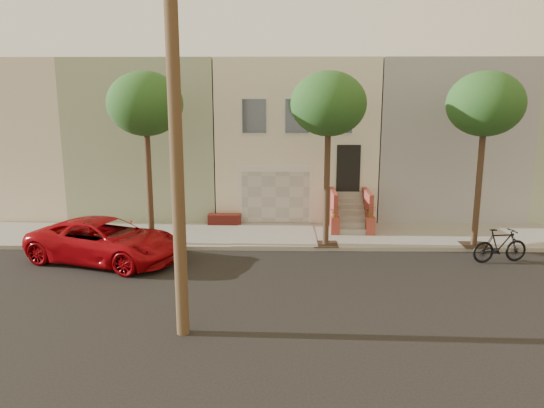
{
  "coord_description": "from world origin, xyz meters",
  "views": [
    {
      "loc": [
        -0.68,
        -14.52,
        5.55
      ],
      "look_at": [
        -0.98,
        3.0,
        1.86
      ],
      "focal_mm": 33.83,
      "sensor_mm": 36.0,
      "label": 1
    }
  ],
  "objects": [
    {
      "name": "tree_left",
      "position": [
        -5.5,
        3.9,
        5.26
      ],
      "size": [
        2.7,
        2.57,
        6.3
      ],
      "color": "#2D2116",
      "rests_on": "sidewalk"
    },
    {
      "name": "tree_right",
      "position": [
        6.5,
        3.9,
        5.26
      ],
      "size": [
        2.7,
        2.57,
        6.3
      ],
      "color": "#2D2116",
      "rests_on": "sidewalk"
    },
    {
      "name": "ground",
      "position": [
        0.0,
        0.0,
        0.0
      ],
      "size": [
        90.0,
        90.0,
        0.0
      ],
      "primitive_type": "plane",
      "color": "black",
      "rests_on": "ground"
    },
    {
      "name": "motorcycle",
      "position": [
        6.79,
        2.34,
        0.59
      ],
      "size": [
        2.03,
        0.88,
        1.18
      ],
      "primitive_type": "imported",
      "rotation": [
        0.0,
        0.0,
        1.74
      ],
      "color": "black",
      "rests_on": "ground"
    },
    {
      "name": "sidewalk",
      "position": [
        0.0,
        5.35,
        0.07
      ],
      "size": [
        40.0,
        3.7,
        0.15
      ],
      "primitive_type": "cube",
      "color": "gray",
      "rests_on": "ground"
    },
    {
      "name": "pickup_truck",
      "position": [
        -6.65,
        2.19,
        0.74
      ],
      "size": [
        5.81,
        3.98,
        1.48
      ],
      "primitive_type": "imported",
      "rotation": [
        0.0,
        0.0,
        1.26
      ],
      "color": "#9E060D",
      "rests_on": "ground"
    },
    {
      "name": "tree_mid",
      "position": [
        1.0,
        3.9,
        5.26
      ],
      "size": [
        2.7,
        2.57,
        6.3
      ],
      "color": "#2D2116",
      "rests_on": "sidewalk"
    },
    {
      "name": "house_row",
      "position": [
        0.0,
        11.19,
        3.64
      ],
      "size": [
        33.1,
        11.7,
        7.0
      ],
      "color": "beige",
      "rests_on": "sidewalk"
    }
  ]
}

